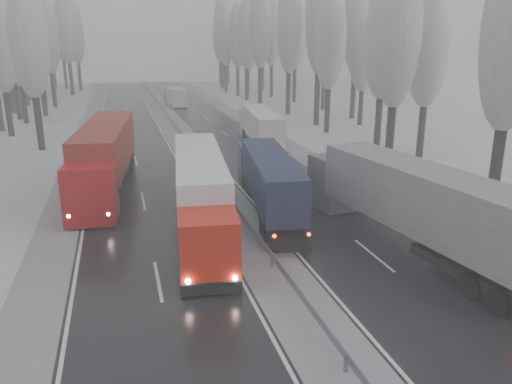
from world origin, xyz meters
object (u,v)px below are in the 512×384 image
truck_cream_box (260,125)px  truck_red_red (104,154)px  box_truck_distant (175,97)px  truck_red_white (201,188)px  truck_blue_box (268,176)px  truck_grey_tarp (409,199)px

truck_cream_box → truck_red_red: size_ratio=0.83×
box_truck_distant → truck_red_red: size_ratio=0.45×
truck_red_white → truck_cream_box: bearing=72.6°
truck_blue_box → truck_cream_box: bearing=83.6°
truck_cream_box → truck_red_white: size_ratio=0.92×
truck_cream_box → truck_red_white: 23.34m
truck_grey_tarp → truck_blue_box: truck_grey_tarp is taller
truck_red_white → truck_grey_tarp: bearing=-22.0°
truck_blue_box → box_truck_distant: size_ratio=1.76×
truck_red_red → truck_blue_box: bearing=-28.8°
truck_blue_box → truck_red_red: 12.02m
box_truck_distant → truck_red_white: truck_red_white is taller
truck_cream_box → truck_red_white: bearing=-106.9°
truck_blue_box → truck_grey_tarp: bearing=-49.2°
box_truck_distant → truck_red_red: 49.66m
truck_blue_box → box_truck_distant: truck_blue_box is taller
box_truck_distant → truck_red_white: 58.24m
truck_blue_box → truck_red_white: truck_red_white is taller
truck_red_white → box_truck_distant: bearing=91.3°
truck_cream_box → truck_red_red: truck_red_red is taller
truck_cream_box → box_truck_distant: bearing=103.5°
truck_blue_box → truck_red_red: bearing=153.0°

